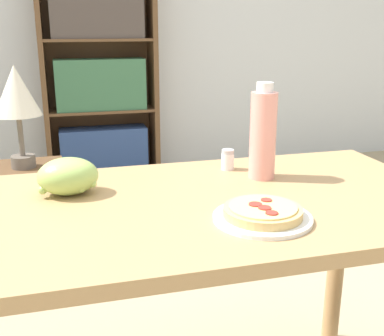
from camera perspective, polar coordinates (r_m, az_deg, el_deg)
The scene contains 9 objects.
wall_back at distance 3.85m, azimuth -12.52°, elevation 18.42°, with size 8.00×0.05×2.60m.
dining_table at distance 1.25m, azimuth -0.38°, elevation -8.32°, with size 1.38×0.70×0.73m.
pizza_on_plate at distance 1.11m, azimuth 8.36°, elevation -5.40°, with size 0.23×0.23×0.04m.
grape_bunch at distance 1.29m, azimuth -14.47°, elevation -0.97°, with size 0.16×0.12×0.10m.
drink_bottle at distance 1.38m, azimuth 8.41°, elevation 4.01°, with size 0.08×0.08×0.28m.
salt_shaker at distance 1.47m, azimuth 4.24°, elevation 0.99°, with size 0.04×0.04×0.06m.
bookshelf at distance 3.70m, azimuth -10.82°, elevation 10.04°, with size 0.84×0.30×1.59m.
side_table at distance 2.45m, azimuth -18.69°, elevation -5.82°, with size 0.34×0.34×0.52m.
table_lamp at distance 2.29m, azimuth -20.08°, elevation 8.05°, with size 0.21×0.21×0.47m.
Camera 1 is at (-0.20, -1.22, 1.17)m, focal length 45.00 mm.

